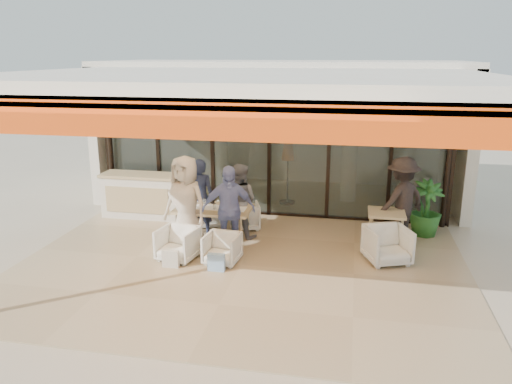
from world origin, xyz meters
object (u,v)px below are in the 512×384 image
Objects in this scene: chair_far_right at (245,215)px; chair_far_left at (207,214)px; host_counter at (142,195)px; side_chair at (388,243)px; chair_near_left at (178,242)px; diner_periwinkle at (228,210)px; potted_palm at (426,209)px; side_table at (386,217)px; diner_cream at (186,204)px; diner_navy at (200,197)px; chair_near_right at (222,247)px; standing_woman at (402,200)px; dining_table at (213,210)px; diner_grey at (239,201)px.

chair_far_left is at bearing -18.57° from chair_far_right.
host_counter is 3.15× the size of chair_far_left.
chair_near_left is at bearing 167.89° from side_chair.
diner_periwinkle is 4.17m from potted_palm.
side_table is at bearing -134.94° from potted_palm.
side_chair is 1.83m from potted_palm.
diner_cream is at bearing 160.39° from side_chair.
chair_far_left is 0.72m from diner_navy.
diner_navy reaches higher than potted_palm.
diner_periwinkle is at bearing 95.44° from chair_near_right.
standing_woman is at bearing 53.28° from side_table.
potted_palm is (4.22, 1.25, -0.10)m from dining_table.
side_table is at bearing 29.94° from chair_near_left.
potted_palm reaches higher than side_table.
host_counter is at bearing 179.85° from potted_palm.
chair_far_left is 0.31× the size of diner_cream.
diner_cream is 4.27m from standing_woman.
potted_palm is at bearing -155.96° from diner_grey.
diner_grey is at bearing 69.30° from chair_near_left.
diner_grey is 0.91× the size of diner_periwinkle.
chair_far_left is 4.65m from potted_palm.
chair_far_right is at bearing 95.44° from chair_near_right.
dining_table is 1.10m from chair_far_right.
host_counter is 2.53m from chair_far_right.
diner_grey reaches higher than side_chair.
host_counter is at bearing -6.14° from diner_grey.
chair_near_left is 0.84m from chair_near_right.
dining_table is 0.87× the size of diner_periwinkle.
standing_woman is at bearing 12.29° from dining_table.
potted_palm is at bearing 36.66° from diner_cream.
diner_cream is 0.84m from diner_periwinkle.
standing_woman reaches higher than chair_near_right.
side_table is at bearing -9.07° from host_counter.
chair_near_left is at bearing -53.21° from host_counter.
diner_periwinkle is at bearing 160.84° from side_chair.
chair_near_left is 0.92× the size of side_chair.
chair_near_right is 0.35× the size of standing_woman.
diner_navy is 3.89m from side_chair.
dining_table reaches higher than side_chair.
chair_near_left is 0.40× the size of diner_periwinkle.
chair_near_right is 1.48m from diner_grey.
dining_table reaches higher than side_table.
potted_palm is (0.55, 0.45, -0.29)m from standing_woman.
potted_palm is (4.63, 1.71, -0.34)m from diner_cream.
chair_near_left is at bearing -113.29° from dining_table.
host_counter is at bearing 143.83° from chair_near_right.
chair_far_left is 4.13m from standing_woman.
chair_far_right is 0.86× the size of side_table.
side_chair is (5.45, -1.62, -0.16)m from host_counter.
side_chair is at bearing -90.00° from side_table.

